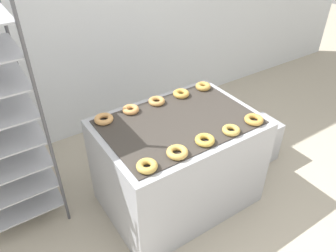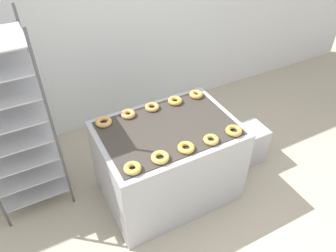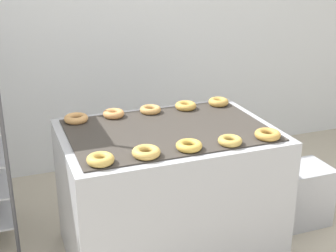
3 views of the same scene
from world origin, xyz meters
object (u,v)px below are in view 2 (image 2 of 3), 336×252
object	(u,v)px
donut_far_rightmost	(196,94)
glaze_bin	(248,144)
donut_far_left	(128,114)
baking_rack_cart	(11,124)
donut_far_right	(175,101)
fryer_machine	(168,162)
donut_far_center	(153,107)
donut_far_leftmost	(104,122)
donut_near_leftmost	(132,168)
donut_near_rightmost	(234,131)
donut_near_left	(160,157)
donut_near_center	(186,147)
donut_near_right	(211,140)

from	to	relation	value
donut_far_rightmost	glaze_bin	bearing A→B (deg)	-28.78
donut_far_left	donut_far_rightmost	bearing A→B (deg)	-1.33
baking_rack_cart	donut_far_right	xyz separation A→B (m)	(1.43, -0.26, -0.06)
fryer_machine	donut_far_center	distance (m)	0.54
donut_far_leftmost	donut_near_leftmost	bearing A→B (deg)	-89.59
donut_near_leftmost	donut_far_right	bearing A→B (deg)	41.55
donut_far_left	donut_far_right	bearing A→B (deg)	-1.62
donut_near_rightmost	donut_far_left	distance (m)	0.95
donut_near_left	donut_far_leftmost	bearing A→B (deg)	110.81
glaze_bin	donut_far_left	bearing A→B (deg)	166.09
donut_near_leftmost	donut_far_left	bearing A→B (deg)	70.30
donut_near_left	donut_near_center	distance (m)	0.24
donut_near_center	fryer_machine	bearing A→B (deg)	90.45
donut_far_right	fryer_machine	bearing A→B (deg)	-127.75
donut_near_center	donut_near_rightmost	xyz separation A→B (m)	(0.46, -0.01, 0.00)
donut_near_center	donut_far_left	bearing A→B (deg)	111.05
donut_near_rightmost	donut_far_center	xyz separation A→B (m)	(-0.46, 0.64, -0.00)
baking_rack_cart	donut_far_left	xyz separation A→B (m)	(0.95, -0.25, -0.06)
donut_near_rightmost	donut_far_leftmost	bearing A→B (deg)	146.07
fryer_machine	baking_rack_cart	world-z (taller)	baking_rack_cart
fryer_machine	donut_far_leftmost	xyz separation A→B (m)	(-0.47, 0.31, 0.44)
donut_near_leftmost	donut_near_right	size ratio (longest dim) A/B	1.04
donut_near_right	donut_far_rightmost	world-z (taller)	donut_far_rightmost
donut_far_leftmost	donut_far_rightmost	size ratio (longest dim) A/B	1.08
glaze_bin	donut_near_leftmost	bearing A→B (deg)	-167.28
fryer_machine	baking_rack_cart	size ratio (longest dim) A/B	0.68
fryer_machine	donut_far_rightmost	distance (m)	0.71
donut_near_center	donut_far_rightmost	bearing A→B (deg)	52.52
fryer_machine	donut_far_right	world-z (taller)	donut_far_right
fryer_machine	donut_far_left	distance (m)	0.59
fryer_machine	donut_far_right	size ratio (longest dim) A/B	8.91
donut_near_right	donut_near_rightmost	size ratio (longest dim) A/B	0.91
donut_far_right	baking_rack_cart	bearing A→B (deg)	169.55
donut_near_leftmost	donut_far_center	distance (m)	0.79
fryer_machine	donut_near_right	xyz separation A→B (m)	(0.23, -0.32, 0.44)
fryer_machine	donut_far_left	size ratio (longest dim) A/B	9.33
donut_near_leftmost	donut_far_rightmost	bearing A→B (deg)	33.49
fryer_machine	donut_far_center	size ratio (longest dim) A/B	9.08
glaze_bin	donut_near_left	xyz separation A→B (m)	(-1.24, -0.33, 0.64)
baking_rack_cart	glaze_bin	xyz separation A→B (m)	(2.19, -0.56, -0.71)
baking_rack_cart	donut_near_leftmost	size ratio (longest dim) A/B	13.26
donut_near_left	donut_far_rightmost	bearing A→B (deg)	41.10
donut_near_leftmost	donut_near_rightmost	bearing A→B (deg)	0.14
fryer_machine	donut_far_center	world-z (taller)	donut_far_center
donut_near_leftmost	fryer_machine	bearing A→B (deg)	34.25
donut_near_left	donut_near_center	xyz separation A→B (m)	(0.24, 0.00, -0.00)
donut_far_leftmost	donut_far_left	bearing A→B (deg)	1.53
fryer_machine	donut_far_rightmost	size ratio (longest dim) A/B	9.15
donut_near_left	donut_near_rightmost	size ratio (longest dim) A/B	1.01
donut_near_right	donut_far_rightmost	xyz separation A→B (m)	(0.24, 0.63, 0.00)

